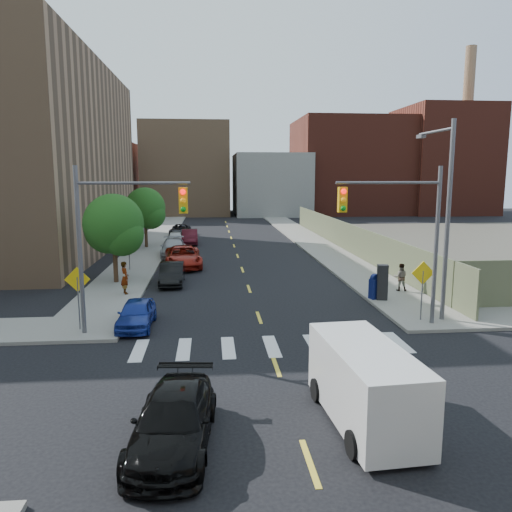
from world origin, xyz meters
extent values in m
plane|color=black|center=(0.00, 0.00, 0.00)|extent=(160.00, 160.00, 0.00)
cube|color=gray|center=(-7.75, 41.50, 0.07)|extent=(3.50, 73.00, 0.15)
cube|color=gray|center=(7.75, 41.50, 0.07)|extent=(3.50, 73.00, 0.15)
cube|color=#686E4D|center=(9.60, 28.00, 1.25)|extent=(0.12, 44.00, 2.50)
cube|color=#592319|center=(-22.00, 70.00, 6.00)|extent=(14.00, 18.00, 12.00)
cube|color=#8C6B4C|center=(-6.00, 72.00, 7.50)|extent=(14.00, 16.00, 15.00)
cube|color=gray|center=(8.00, 70.00, 5.00)|extent=(12.00, 16.00, 10.00)
cube|color=#592319|center=(22.00, 72.00, 8.00)|extent=(18.00, 18.00, 16.00)
cube|color=#592319|center=(38.00, 70.00, 9.00)|extent=(14.00, 16.00, 18.00)
cylinder|color=#8C6B4C|center=(42.00, 70.00, 14.00)|extent=(1.80, 1.80, 28.00)
cylinder|color=#59595E|center=(-7.50, 6.00, 3.50)|extent=(0.18, 0.18, 7.00)
cylinder|color=#59595E|center=(-5.25, 6.00, 6.30)|extent=(4.50, 0.12, 0.12)
cube|color=#E5A50C|center=(-3.30, 6.00, 5.60)|extent=(0.35, 0.30, 1.05)
cylinder|color=#59595E|center=(7.50, 6.00, 3.50)|extent=(0.18, 0.18, 7.00)
cylinder|color=#59595E|center=(5.25, 6.00, 6.30)|extent=(4.50, 0.12, 0.12)
cube|color=#E5A50C|center=(3.30, 6.00, 5.60)|extent=(0.35, 0.30, 1.05)
cylinder|color=#59595E|center=(8.20, 6.50, 4.50)|extent=(0.20, 0.20, 9.00)
cylinder|color=#59595E|center=(8.20, 8.20, 8.60)|extent=(0.12, 3.50, 0.12)
cube|color=#59595E|center=(8.20, 9.80, 8.50)|extent=(0.25, 0.60, 0.18)
cylinder|color=#59595E|center=(-7.80, 6.50, 1.20)|extent=(0.06, 0.06, 2.40)
cube|color=yellow|center=(-7.80, 6.50, 2.30)|extent=(1.06, 0.04, 1.06)
cylinder|color=#59595E|center=(7.20, 6.50, 1.20)|extent=(0.06, 0.06, 2.40)
cube|color=yellow|center=(7.20, 6.50, 2.30)|extent=(1.06, 0.04, 1.06)
cylinder|color=#59595E|center=(-7.80, 20.00, 1.20)|extent=(0.06, 0.06, 2.40)
cube|color=yellow|center=(-7.80, 20.00, 2.30)|extent=(1.06, 0.04, 1.06)
cylinder|color=#332114|center=(-8.00, 16.00, 1.32)|extent=(0.28, 0.28, 2.64)
sphere|color=#1F4D16|center=(-8.00, 16.00, 3.72)|extent=(3.60, 3.60, 3.60)
sphere|color=#1F4D16|center=(-7.50, 15.70, 3.12)|extent=(2.64, 2.64, 2.64)
sphere|color=#1F4D16|center=(-8.40, 16.40, 3.30)|extent=(2.88, 2.88, 2.88)
cylinder|color=#332114|center=(-8.00, 31.00, 1.32)|extent=(0.28, 0.28, 2.64)
sphere|color=#1F4D16|center=(-8.00, 31.00, 3.72)|extent=(3.60, 3.60, 3.60)
sphere|color=#1F4D16|center=(-7.50, 30.70, 3.12)|extent=(2.64, 2.64, 2.64)
sphere|color=#1F4D16|center=(-8.40, 31.40, 3.30)|extent=(2.88, 2.88, 2.88)
imported|color=navy|center=(-5.50, 7.00, 0.62)|extent=(1.52, 3.65, 1.23)
imported|color=black|center=(-4.58, 15.70, 0.66)|extent=(1.44, 4.04, 1.33)
imported|color=maroon|center=(-4.20, 21.39, 0.77)|extent=(3.01, 5.72, 1.53)
imported|color=#989AA0|center=(-5.22, 26.18, 0.72)|extent=(2.28, 5.08, 1.45)
imported|color=silver|center=(-5.50, 32.82, 0.66)|extent=(1.65, 3.93, 1.33)
imported|color=#3C0C14|center=(-4.20, 33.67, 0.70)|extent=(1.67, 4.34, 1.41)
imported|color=black|center=(-5.50, 40.29, 0.63)|extent=(2.29, 4.61, 1.25)
imported|color=black|center=(-3.19, -2.97, 0.67)|extent=(2.29, 4.76, 1.34)
cube|color=silver|center=(1.84, -2.26, 1.13)|extent=(2.14, 4.83, 1.99)
cube|color=black|center=(1.71, -0.46, 1.40)|extent=(1.75, 1.20, 0.82)
cylinder|color=black|center=(0.87, -0.79, 0.32)|extent=(0.30, 0.70, 0.69)
cylinder|color=black|center=(2.59, -0.67, 0.32)|extent=(0.30, 0.70, 0.69)
cylinder|color=black|center=(1.09, -3.86, 0.32)|extent=(0.30, 0.70, 0.69)
cylinder|color=black|center=(2.80, -3.74, 0.32)|extent=(0.30, 0.70, 0.69)
cube|color=navy|center=(6.40, 10.48, 0.67)|extent=(0.64, 0.55, 1.04)
cylinder|color=navy|center=(6.40, 10.48, 1.22)|extent=(0.58, 0.39, 0.54)
cube|color=black|center=(6.70, 10.25, 1.07)|extent=(0.64, 0.56, 1.85)
imported|color=gray|center=(-6.93, 12.82, 1.05)|extent=(0.66, 0.77, 1.80)
imported|color=gray|center=(8.43, 12.13, 0.93)|extent=(0.89, 0.78, 1.55)
camera|label=1|loc=(-2.24, -14.52, 6.63)|focal=35.00mm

